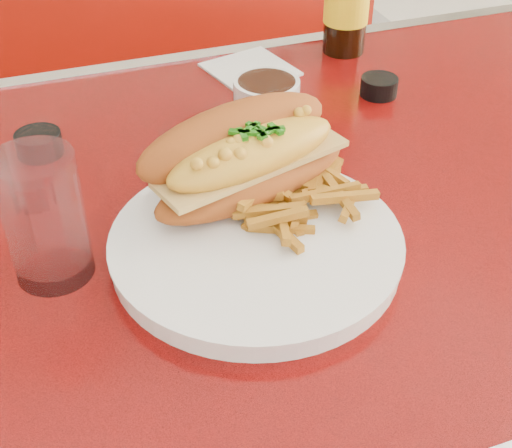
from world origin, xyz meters
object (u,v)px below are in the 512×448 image
object	(u,v)px
diner_table	(303,286)
water_tumbler	(44,218)
fork	(297,197)
sauce_cup_right	(379,86)
gravy_ramekin	(267,96)
dinner_plate	(256,245)
sauce_cup_left	(39,143)
mac_hoagie	(246,156)
booth_bench_far	(171,171)

from	to	relation	value
diner_table	water_tumbler	xyz separation A→B (m)	(-0.30, -0.05, 0.23)
fork	sauce_cup_right	size ratio (longest dim) A/B	2.40
gravy_ramekin	sauce_cup_right	xyz separation A→B (m)	(0.17, -0.00, -0.01)
sauce_cup_right	water_tumbler	size ratio (longest dim) A/B	0.47
dinner_plate	fork	distance (m)	0.09
gravy_ramekin	sauce_cup_right	world-z (taller)	gravy_ramekin
sauce_cup_right	water_tumbler	bearing A→B (deg)	-154.36
water_tumbler	sauce_cup_right	bearing A→B (deg)	25.64
fork	sauce_cup_left	xyz separation A→B (m)	(-0.26, 0.23, -0.01)
diner_table	mac_hoagie	distance (m)	0.24
gravy_ramekin	sauce_cup_left	distance (m)	0.31
dinner_plate	water_tumbler	bearing A→B (deg)	168.04
fork	gravy_ramekin	distance (m)	0.23
dinner_plate	water_tumbler	world-z (taller)	water_tumbler
mac_hoagie	sauce_cup_right	distance (m)	0.34
fork	sauce_cup_left	distance (m)	0.35
fork	water_tumbler	world-z (taller)	water_tumbler
diner_table	sauce_cup_right	bearing A→B (deg)	44.16
gravy_ramekin	sauce_cup_right	size ratio (longest dim) A/B	1.72
gravy_ramekin	water_tumbler	world-z (taller)	water_tumbler
booth_bench_far	water_tumbler	size ratio (longest dim) A/B	8.68
water_tumbler	diner_table	bearing A→B (deg)	10.05
diner_table	booth_bench_far	world-z (taller)	booth_bench_far
sauce_cup_left	sauce_cup_right	distance (m)	0.48
water_tumbler	mac_hoagie	bearing A→B (deg)	10.70
fork	gravy_ramekin	xyz separation A→B (m)	(0.05, 0.23, 0.01)
mac_hoagie	booth_bench_far	bearing A→B (deg)	67.89
sauce_cup_left	sauce_cup_right	size ratio (longest dim) A/B	1.13
diner_table	water_tumbler	distance (m)	0.38
mac_hoagie	fork	size ratio (longest dim) A/B	1.73
fork	sauce_cup_right	distance (m)	0.31
diner_table	water_tumbler	world-z (taller)	water_tumbler
dinner_plate	mac_hoagie	xyz separation A→B (m)	(0.02, 0.08, 0.06)
mac_hoagie	fork	xyz separation A→B (m)	(0.05, -0.03, -0.05)
fork	water_tumbler	xyz separation A→B (m)	(-0.27, -0.01, 0.05)
mac_hoagie	sauce_cup_left	size ratio (longest dim) A/B	3.66
gravy_ramekin	mac_hoagie	bearing A→B (deg)	-116.31
booth_bench_far	gravy_ramekin	xyz separation A→B (m)	(0.01, -0.63, 0.51)
mac_hoagie	sauce_cup_left	world-z (taller)	mac_hoagie
dinner_plate	fork	world-z (taller)	same
mac_hoagie	sauce_cup_left	bearing A→B (deg)	120.86
diner_table	sauce_cup_left	distance (m)	0.39
booth_bench_far	sauce_cup_left	xyz separation A→B (m)	(-0.29, -0.63, 0.50)
gravy_ramekin	sauce_cup_left	xyz separation A→B (m)	(-0.31, -0.00, -0.01)
water_tumbler	gravy_ramekin	bearing A→B (deg)	36.73
sauce_cup_right	sauce_cup_left	bearing A→B (deg)	179.84
fork	water_tumbler	bearing A→B (deg)	97.32
dinner_plate	sauce_cup_right	xyz separation A→B (m)	(0.29, 0.28, 0.00)
dinner_plate	mac_hoagie	distance (m)	0.10
mac_hoagie	gravy_ramekin	size ratio (longest dim) A/B	2.40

